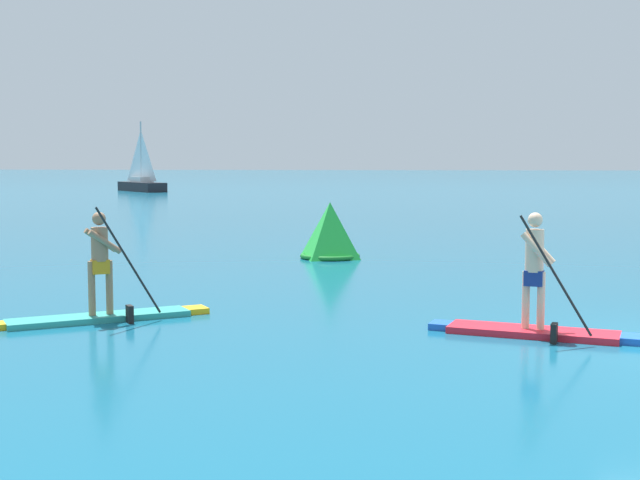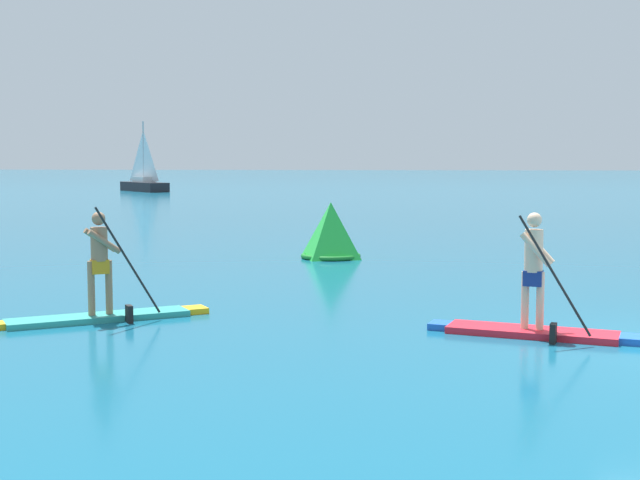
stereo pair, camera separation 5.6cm
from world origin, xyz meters
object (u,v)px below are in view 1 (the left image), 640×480
(paddleboarder_near_left, at_px, (101,297))
(race_marker_buoy, at_px, (330,233))
(paddleboarder_mid_center, at_px, (534,309))
(sailboat_left_horizon, at_px, (142,183))

(paddleboarder_near_left, height_order, race_marker_buoy, paddleboarder_near_left)
(paddleboarder_mid_center, xyz_separation_m, sailboat_left_horizon, (-25.09, 55.76, 0.31))
(paddleboarder_near_left, distance_m, race_marker_buoy, 9.45)
(paddleboarder_near_left, height_order, sailboat_left_horizon, sailboat_left_horizon)
(paddleboarder_near_left, distance_m, sailboat_left_horizon, 58.44)
(sailboat_left_horizon, bearing_deg, paddleboarder_near_left, 156.76)
(paddleboarder_mid_center, height_order, race_marker_buoy, paddleboarder_mid_center)
(paddleboarder_near_left, bearing_deg, sailboat_left_horizon, 74.32)
(sailboat_left_horizon, bearing_deg, race_marker_buoy, 162.72)
(race_marker_buoy, distance_m, sailboat_left_horizon, 50.89)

